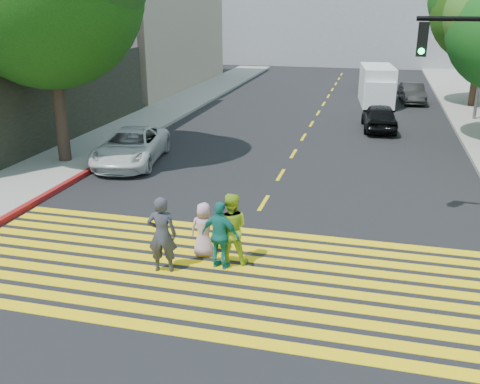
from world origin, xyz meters
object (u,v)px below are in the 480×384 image
at_px(dark_car_near, 379,117).
at_px(silver_car, 379,79).
at_px(white_sedan, 131,147).
at_px(white_van, 377,87).
at_px(pedestrian_extra, 221,236).
at_px(pedestrian_child, 204,230).
at_px(pedestrian_man, 162,235).
at_px(dark_car_parked, 412,93).
at_px(pedestrian_woman, 230,229).

distance_m(dark_car_near, silver_car, 13.62).
distance_m(white_sedan, white_van, 18.01).
bearing_deg(pedestrian_extra, silver_car, -84.21).
bearing_deg(dark_car_near, white_sedan, 36.52).
relative_size(pedestrian_child, white_sedan, 0.29).
xyz_separation_m(pedestrian_man, white_sedan, (-4.59, 8.06, -0.26)).
xyz_separation_m(dark_car_parked, white_van, (-2.17, -1.18, 0.48)).
xyz_separation_m(pedestrian_man, white_van, (4.46, 23.62, 0.17)).
bearing_deg(dark_car_near, silver_car, -94.49).
bearing_deg(silver_car, pedestrian_extra, 73.89).
xyz_separation_m(dark_car_near, dark_car_parked, (1.92, 8.43, -0.06)).
xyz_separation_m(pedestrian_child, silver_car, (3.88, 28.96, 0.03)).
relative_size(pedestrian_child, silver_car, 0.28).
bearing_deg(pedestrian_woman, white_van, -110.65).
bearing_deg(silver_car, pedestrian_child, 72.62).
distance_m(white_sedan, dark_car_near, 12.48).
bearing_deg(silver_car, white_sedan, 57.62).
distance_m(pedestrian_extra, white_sedan, 9.58).
relative_size(pedestrian_man, silver_car, 0.37).
height_order(pedestrian_woman, pedestrian_extra, pedestrian_woman).
height_order(pedestrian_man, white_van, white_van).
distance_m(white_sedan, silver_car, 23.75).
relative_size(white_sedan, silver_car, 0.96).
height_order(dark_car_near, silver_car, silver_car).
relative_size(pedestrian_man, white_van, 0.37).
height_order(white_sedan, silver_car, silver_car).
bearing_deg(dark_car_parked, white_sedan, -129.81).
xyz_separation_m(pedestrian_child, white_van, (3.80, 22.59, 0.40)).
bearing_deg(pedestrian_extra, dark_car_near, -90.14).
bearing_deg(white_sedan, dark_car_parked, 47.15).
bearing_deg(dark_car_near, pedestrian_woman, 72.80).
bearing_deg(dark_car_parked, pedestrian_man, -110.93).
xyz_separation_m(pedestrian_child, white_sedan, (-5.26, 7.04, -0.03)).
distance_m(pedestrian_woman, pedestrian_child, 0.80).
bearing_deg(pedestrian_extra, pedestrian_child, -30.48).
height_order(pedestrian_extra, dark_car_parked, pedestrian_extra).
xyz_separation_m(white_sedan, dark_car_near, (9.31, 8.31, 0.00)).
bearing_deg(pedestrian_man, pedestrian_woman, -161.96).
distance_m(pedestrian_man, white_sedan, 9.28).
height_order(pedestrian_child, dark_car_parked, pedestrian_child).
bearing_deg(pedestrian_man, pedestrian_extra, -170.16).
relative_size(pedestrian_extra, dark_car_parked, 0.45).
distance_m(dark_car_near, white_van, 7.27).
distance_m(pedestrian_child, white_sedan, 8.79).
relative_size(pedestrian_child, dark_car_near, 0.36).
bearing_deg(pedestrian_man, white_sedan, -71.32).
height_order(silver_car, dark_car_parked, silver_car).
relative_size(pedestrian_woman, silver_car, 0.36).
height_order(pedestrian_man, pedestrian_child, pedestrian_man).
height_order(white_sedan, dark_car_near, dark_car_near).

